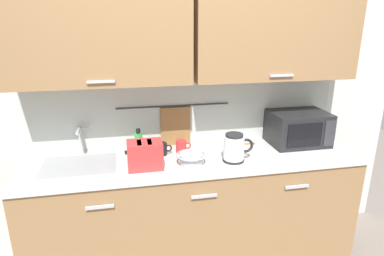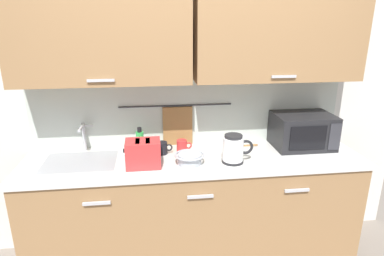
% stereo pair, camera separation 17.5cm
% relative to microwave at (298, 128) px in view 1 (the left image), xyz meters
% --- Properties ---
extents(counter_unit, '(2.53, 0.64, 0.90)m').
position_rel_microwave_xyz_m(counter_unit, '(-0.90, -0.11, -0.58)').
color(counter_unit, '#997047').
rests_on(counter_unit, ground).
extents(back_wall_assembly, '(3.70, 0.41, 2.50)m').
position_rel_microwave_xyz_m(back_wall_assembly, '(-0.89, 0.12, 0.49)').
color(back_wall_assembly, silver).
rests_on(back_wall_assembly, ground).
extents(sink_faucet, '(0.09, 0.17, 0.22)m').
position_rel_microwave_xyz_m(sink_faucet, '(-1.73, 0.12, 0.01)').
color(sink_faucet, '#B2B5BA').
rests_on(sink_faucet, counter_unit).
extents(microwave, '(0.46, 0.35, 0.27)m').
position_rel_microwave_xyz_m(microwave, '(0.00, 0.00, 0.00)').
color(microwave, black).
rests_on(microwave, counter_unit).
extents(electric_kettle, '(0.23, 0.16, 0.21)m').
position_rel_microwave_xyz_m(electric_kettle, '(-0.62, -0.24, -0.03)').
color(electric_kettle, black).
rests_on(electric_kettle, counter_unit).
extents(dish_soap_bottle, '(0.06, 0.06, 0.20)m').
position_rel_microwave_xyz_m(dish_soap_bottle, '(-1.30, 0.06, -0.05)').
color(dish_soap_bottle, green).
rests_on(dish_soap_bottle, counter_unit).
extents(mug_near_sink, '(0.12, 0.08, 0.09)m').
position_rel_microwave_xyz_m(mug_near_sink, '(-1.12, -0.02, -0.09)').
color(mug_near_sink, black).
rests_on(mug_near_sink, counter_unit).
extents(mixing_bowl, '(0.21, 0.21, 0.08)m').
position_rel_microwave_xyz_m(mixing_bowl, '(-0.94, -0.23, -0.09)').
color(mixing_bowl, '#A5ADB7').
rests_on(mixing_bowl, counter_unit).
extents(toaster, '(0.26, 0.17, 0.19)m').
position_rel_microwave_xyz_m(toaster, '(-1.27, -0.22, -0.04)').
color(toaster, red).
rests_on(toaster, counter_unit).
extents(mug_by_kettle, '(0.12, 0.08, 0.09)m').
position_rel_microwave_xyz_m(mug_by_kettle, '(-0.97, 0.01, -0.09)').
color(mug_by_kettle, red).
rests_on(mug_by_kettle, counter_unit).
extents(wooden_spoon, '(0.28, 0.04, 0.01)m').
position_rel_microwave_xyz_m(wooden_spoon, '(-0.44, 0.06, -0.13)').
color(wooden_spoon, '#9E7042').
rests_on(wooden_spoon, counter_unit).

